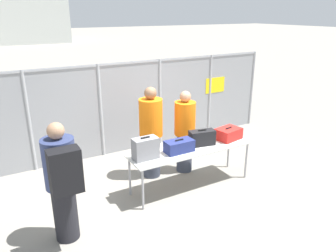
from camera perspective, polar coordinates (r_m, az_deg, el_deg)
name	(u,v)px	position (r m, az deg, el deg)	size (l,w,h in m)	color
ground_plane	(178,186)	(6.35, 1.79, -10.42)	(120.00, 120.00, 0.00)	gray
fence_section	(132,105)	(7.66, -6.22, 3.71)	(7.52, 0.07, 2.10)	#9EA0A5
inspection_table	(191,151)	(6.06, 4.08, -4.39)	(2.38, 0.66, 0.77)	silver
suitcase_grey	(145,148)	(5.57, -3.95, -3.92)	(0.43, 0.24, 0.40)	slate
suitcase_navy	(179,146)	(5.85, 1.95, -3.52)	(0.52, 0.27, 0.24)	navy
suitcase_black	(202,138)	(6.16, 5.94, -2.06)	(0.51, 0.29, 0.31)	black
suitcase_red	(228,134)	(6.53, 10.47, -1.33)	(0.54, 0.43, 0.24)	red
traveler_hooded	(62,180)	(4.75, -17.92, -8.89)	(0.44, 0.69, 1.79)	black
security_worker_near	(151,132)	(6.36, -2.97, -0.97)	(0.45, 0.45, 1.83)	#383D4C
security_worker_far	(185,131)	(6.59, 2.93, -0.85)	(0.42, 0.42, 1.70)	#383D4C
utility_trailer	(110,105)	(10.29, -9.99, 3.60)	(3.90, 2.07, 0.67)	#B2B2B7
distant_hangar	(3,7)	(39.23, -26.83, 17.99)	(11.29, 8.44, 6.93)	#B2B7B2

